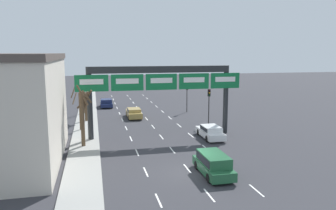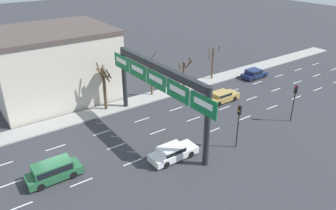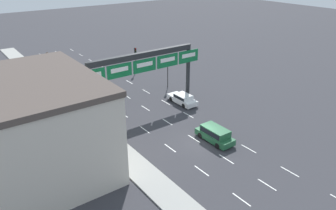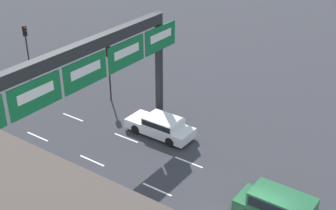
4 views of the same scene
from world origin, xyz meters
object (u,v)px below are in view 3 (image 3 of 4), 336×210
tree_bare_third (67,93)px  tree_bare_furthest (43,70)px  traffic_light_mid_block (136,55)px  sign_gantry (144,66)px  car_navy (55,70)px  car_white (183,99)px  car_gold (98,82)px  tree_bare_closest (58,82)px  suv_green (215,134)px  tree_bare_second (94,106)px  traffic_light_near_gantry (168,67)px

tree_bare_third → tree_bare_furthest: size_ratio=1.07×
traffic_light_mid_block → tree_bare_third: bearing=-150.2°
sign_gantry → tree_bare_furthest: size_ratio=3.33×
car_navy → tree_bare_furthest: size_ratio=0.78×
tree_bare_third → traffic_light_mid_block: bearing=29.8°
sign_gantry → car_white: (4.97, -1.85, -5.09)m
car_gold → tree_bare_third: tree_bare_third is taller
traffic_light_mid_block → tree_bare_closest: 15.31m
suv_green → car_gold: bearing=97.8°
suv_green → car_white: 10.58m
sign_gantry → tree_bare_third: size_ratio=3.11×
car_gold → tree_bare_furthest: (-6.79, 4.50, 2.11)m
car_gold → tree_bare_second: bearing=-115.9°
traffic_light_near_gantry → car_navy: bearing=126.1°
car_white → tree_bare_closest: size_ratio=0.99×
sign_gantry → traffic_light_mid_block: size_ratio=4.05×
traffic_light_mid_block → tree_bare_furthest: size_ratio=0.82×
traffic_light_mid_block → tree_bare_third: (-15.44, -8.85, -0.45)m
tree_bare_third → car_navy: bearing=77.4°
tree_bare_furthest → traffic_light_mid_block: bearing=-6.9°
traffic_light_mid_block → tree_bare_second: (-14.84, -15.84, 0.18)m
tree_bare_closest → car_navy: bearing=74.9°
tree_bare_closest → tree_bare_furthest: (-0.41, 5.60, 0.35)m
car_gold → traffic_light_near_gantry: size_ratio=1.01×
tree_bare_furthest → sign_gantry: bearing=-61.4°
car_white → tree_bare_furthest: size_ratio=0.89×
tree_bare_second → tree_bare_third: size_ratio=1.05×
traffic_light_near_gantry → tree_bare_furthest: (-15.44, 10.97, -0.38)m
car_navy → car_white: car_navy is taller
car_white → traffic_light_mid_block: bearing=83.1°
car_navy → traffic_light_mid_block: 14.12m
suv_green → traffic_light_mid_block: (5.32, 25.42, 2.21)m
suv_green → tree_bare_closest: (-9.50, 21.65, 1.59)m
traffic_light_near_gantry → suv_green: bearing=-108.7°
tree_bare_third → car_white: bearing=-25.8°
car_gold → car_white: bearing=-62.7°
sign_gantry → tree_bare_closest: size_ratio=3.68×
car_white → tree_bare_closest: (-12.97, 11.65, 1.77)m
tree_bare_furthest → traffic_light_near_gantry: bearing=-35.4°
car_gold → tree_bare_second: tree_bare_second is taller
car_white → traffic_light_near_gantry: traffic_light_near_gantry is taller
car_navy → suv_green: bearing=-78.8°
car_gold → car_white: size_ratio=0.96×
tree_bare_closest → traffic_light_near_gantry: bearing=-19.7°
suv_green → tree_bare_third: size_ratio=0.81×
suv_green → sign_gantry: bearing=97.3°
traffic_light_near_gantry → tree_bare_third: bearing=179.0°
tree_bare_closest → tree_bare_second: 12.10m
car_navy → tree_bare_furthest: (-3.41, -5.51, 2.12)m
traffic_light_mid_block → tree_bare_second: tree_bare_second is taller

